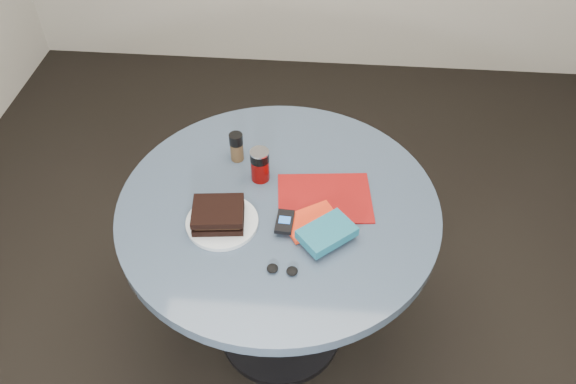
# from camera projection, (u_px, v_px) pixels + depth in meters

# --- Properties ---
(ground) EXTENTS (4.00, 4.00, 0.00)m
(ground) POSITION_uv_depth(u_px,v_px,m) (281.00, 331.00, 2.27)
(ground) COLOR black
(ground) RESTS_ON ground
(table) EXTENTS (1.00, 1.00, 0.75)m
(table) POSITION_uv_depth(u_px,v_px,m) (279.00, 237.00, 1.85)
(table) COLOR black
(table) RESTS_ON ground
(plate) EXTENTS (0.24, 0.24, 0.01)m
(plate) POSITION_uv_depth(u_px,v_px,m) (222.00, 222.00, 1.67)
(plate) COLOR silver
(plate) RESTS_ON table
(sandwich) EXTENTS (0.16, 0.14, 0.05)m
(sandwich) POSITION_uv_depth(u_px,v_px,m) (218.00, 215.00, 1.65)
(sandwich) COLOR black
(sandwich) RESTS_ON plate
(soda_can) EXTENTS (0.08, 0.08, 0.11)m
(soda_can) POSITION_uv_depth(u_px,v_px,m) (260.00, 165.00, 1.77)
(soda_can) COLOR #660605
(soda_can) RESTS_ON table
(pepper_grinder) EXTENTS (0.05, 0.05, 0.10)m
(pepper_grinder) POSITION_uv_depth(u_px,v_px,m) (237.00, 147.00, 1.84)
(pepper_grinder) COLOR #47341E
(pepper_grinder) RESTS_ON table
(magazine) EXTENTS (0.31, 0.25, 0.01)m
(magazine) POSITION_uv_depth(u_px,v_px,m) (325.00, 198.00, 1.75)
(magazine) COLOR maroon
(magazine) RESTS_ON table
(red_book) EXTENTS (0.19, 0.17, 0.01)m
(red_book) POSITION_uv_depth(u_px,v_px,m) (311.00, 222.00, 1.66)
(red_book) COLOR red
(red_book) RESTS_ON magazine
(novel) EXTENTS (0.18, 0.18, 0.03)m
(novel) POSITION_uv_depth(u_px,v_px,m) (327.00, 233.00, 1.60)
(novel) COLOR #16556B
(novel) RESTS_ON red_book
(mp3_player) EXTENTS (0.05, 0.09, 0.02)m
(mp3_player) POSITION_uv_depth(u_px,v_px,m) (285.00, 222.00, 1.65)
(mp3_player) COLOR black
(mp3_player) RESTS_ON red_book
(headphones) EXTENTS (0.09, 0.04, 0.02)m
(headphones) POSITION_uv_depth(u_px,v_px,m) (282.00, 270.00, 1.54)
(headphones) COLOR black
(headphones) RESTS_ON table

